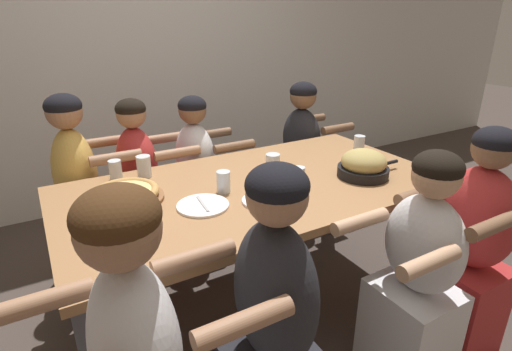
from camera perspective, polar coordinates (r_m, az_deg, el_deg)
ground_plane at (r=2.46m, az=-0.00°, el=-18.13°), size 18.00×18.00×0.00m
restaurant_back_panel at (r=3.63m, az=-16.14°, el=21.43°), size 10.00×0.06×3.20m
dining_table at (r=2.08m, az=-0.00°, el=-3.28°), size 1.95×1.04×0.78m
pizza_board_main at (r=1.96m, az=-18.14°, el=-2.59°), size 0.35×0.35×0.06m
skillet_bowl at (r=2.21m, az=15.12°, el=1.45°), size 0.39×0.27×0.15m
empty_plate_a at (r=1.83m, az=-7.61°, el=-4.26°), size 0.24×0.24×0.02m
empty_plate_b at (r=1.86m, az=1.08°, el=-3.61°), size 0.20×0.20×0.02m
drinking_glass_a at (r=2.22m, az=-15.70°, el=1.07°), size 0.08×0.08×0.12m
drinking_glass_b at (r=1.96m, az=6.07°, el=-0.52°), size 0.06×0.06×0.12m
drinking_glass_c at (r=2.22m, az=-19.42°, el=0.59°), size 0.07×0.07×0.11m
drinking_glass_d at (r=1.65m, az=-15.24°, el=-6.10°), size 0.08×0.08×0.11m
drinking_glass_e at (r=2.19m, az=2.41°, el=1.73°), size 0.08×0.08×0.11m
drinking_glass_f at (r=1.95m, az=-4.66°, el=-1.06°), size 0.07×0.07×0.11m
drinking_glass_g at (r=2.50m, az=14.46°, el=3.82°), size 0.06×0.06×0.14m
diner_far_center at (r=2.76m, az=-8.37°, el=-1.36°), size 0.51×0.40×1.12m
diner_far_midleft at (r=2.65m, az=-16.05°, el=-2.80°), size 0.51×0.40×1.14m
diner_near_right at (r=2.18m, az=28.10°, el=-10.08°), size 0.51×0.40×1.15m
diner_near_midleft at (r=1.49m, az=2.45°, el=-22.43°), size 0.51×0.40×1.19m
diner_far_left at (r=2.59m, az=-23.70°, el=-3.57°), size 0.51×0.40×1.20m
diner_far_right at (r=3.15m, az=6.41°, el=2.09°), size 0.51×0.40×1.13m
diner_near_midright at (r=1.92m, az=21.95°, el=-13.99°), size 0.51×0.40×1.11m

